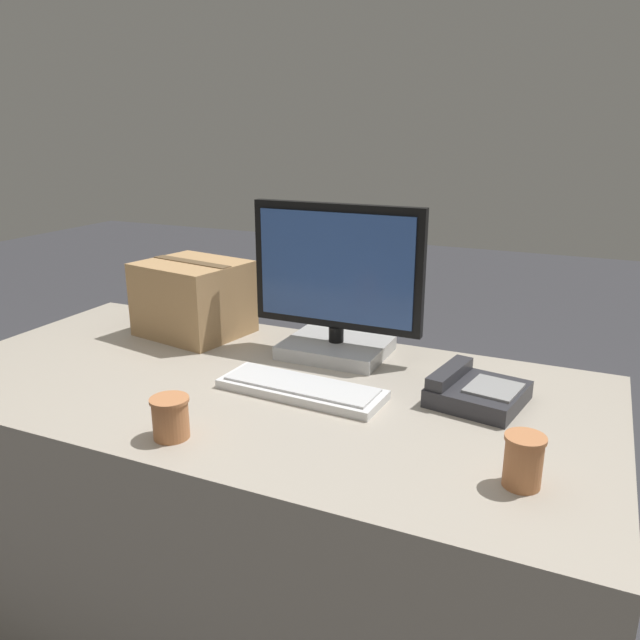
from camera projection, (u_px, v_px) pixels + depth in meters
name	position (u px, v px, depth m)	size (l,w,h in m)	color
ground_plane	(263.00, 608.00, 1.86)	(12.00, 12.00, 0.00)	#38383D
office_desk	(260.00, 502.00, 1.75)	(1.80, 0.90, 0.73)	#A89E8E
monitor	(336.00, 294.00, 1.79)	(0.51, 0.24, 0.44)	#B7B7B7
keyboard	(301.00, 388.00, 1.57)	(0.43, 0.17, 0.03)	silver
desk_phone	(475.00, 391.00, 1.52)	(0.24, 0.24, 0.07)	#2D2D33
paper_cup_left	(171.00, 418.00, 1.34)	(0.08, 0.08, 0.09)	#BC7547
paper_cup_right	(523.00, 461.00, 1.16)	(0.08, 0.08, 0.10)	#BC7547
cardboard_box	(194.00, 298.00, 2.00)	(0.35, 0.32, 0.24)	tan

